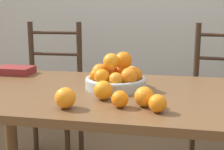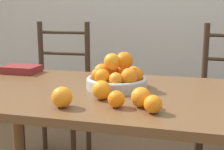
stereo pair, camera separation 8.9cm
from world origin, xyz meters
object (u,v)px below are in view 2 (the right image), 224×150
(orange_loose_2, at_px, (116,99))
(orange_loose_3, at_px, (153,104))
(chair_left, at_px, (59,98))
(book_stack, at_px, (21,69))
(orange_loose_1, at_px, (62,97))
(fruit_bowl, at_px, (117,77))
(orange_loose_0, at_px, (102,90))
(orange_loose_4, at_px, (141,97))

(orange_loose_2, relative_size, orange_loose_3, 0.98)
(chair_left, bearing_deg, book_stack, -99.64)
(orange_loose_1, distance_m, chair_left, 1.13)
(fruit_bowl, xyz_separation_m, orange_loose_2, (0.07, -0.30, -0.02))
(orange_loose_0, distance_m, book_stack, 0.77)
(fruit_bowl, bearing_deg, chair_left, 134.22)
(orange_loose_1, bearing_deg, orange_loose_2, 14.33)
(fruit_bowl, relative_size, orange_loose_0, 3.62)
(book_stack, bearing_deg, orange_loose_2, -35.49)
(orange_loose_1, xyz_separation_m, chair_left, (-0.48, 0.98, -0.31))
(orange_loose_2, bearing_deg, orange_loose_0, 133.28)
(fruit_bowl, xyz_separation_m, chair_left, (-0.61, 0.63, -0.32))
(orange_loose_0, bearing_deg, book_stack, 146.38)
(orange_loose_2, relative_size, chair_left, 0.07)
(fruit_bowl, distance_m, orange_loose_2, 0.31)
(orange_loose_4, xyz_separation_m, chair_left, (-0.78, 0.90, -0.31))
(orange_loose_0, relative_size, orange_loose_4, 1.02)
(orange_loose_0, relative_size, orange_loose_1, 0.99)
(orange_loose_1, xyz_separation_m, orange_loose_2, (0.21, 0.05, -0.01))
(orange_loose_0, relative_size, orange_loose_2, 1.21)
(orange_loose_1, bearing_deg, book_stack, 132.52)
(orange_loose_1, bearing_deg, chair_left, 115.93)
(orange_loose_2, height_order, orange_loose_3, orange_loose_3)
(orange_loose_4, bearing_deg, orange_loose_1, -164.34)
(orange_loose_1, distance_m, book_stack, 0.78)
(fruit_bowl, bearing_deg, orange_loose_0, -93.93)
(chair_left, bearing_deg, orange_loose_4, -51.84)
(orange_loose_3, distance_m, orange_loose_4, 0.08)
(orange_loose_3, xyz_separation_m, book_stack, (-0.88, 0.55, -0.01))
(orange_loose_2, height_order, book_stack, orange_loose_2)
(orange_loose_1, relative_size, book_stack, 0.39)
(orange_loose_0, height_order, chair_left, chair_left)
(orange_loose_0, height_order, orange_loose_2, orange_loose_0)
(orange_loose_0, xyz_separation_m, book_stack, (-0.64, 0.43, -0.02))
(orange_loose_1, relative_size, chair_left, 0.08)
(fruit_bowl, height_order, orange_loose_4, fruit_bowl)
(fruit_bowl, relative_size, chair_left, 0.28)
(orange_loose_0, height_order, orange_loose_4, orange_loose_0)
(fruit_bowl, relative_size, orange_loose_1, 3.60)
(orange_loose_1, bearing_deg, orange_loose_0, 51.40)
(fruit_bowl, height_order, orange_loose_3, fruit_bowl)
(fruit_bowl, bearing_deg, orange_loose_2, -76.27)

